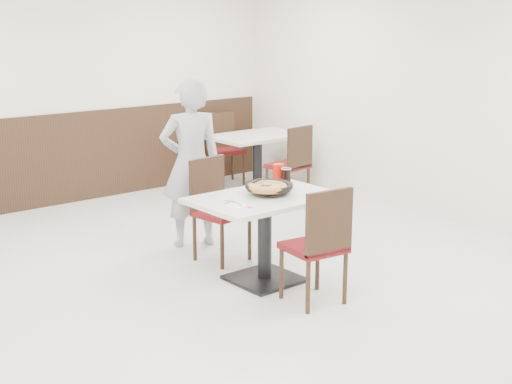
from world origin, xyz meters
TOP-DOWN VIEW (x-y plane):
  - floor at (0.00, 0.00)m, footprint 7.00×7.00m
  - wall_back at (0.00, 3.50)m, footprint 6.00×0.04m
  - wall_right at (3.00, 0.00)m, footprint 0.04×7.00m
  - wainscot_back at (0.00, 3.48)m, footprint 5.90×0.03m
  - main_table at (0.19, -0.07)m, footprint 1.21×0.81m
  - chair_near at (0.19, -0.66)m, footprint 0.47×0.47m
  - chair_far at (0.23, 0.59)m, footprint 0.47×0.47m
  - trivet at (0.28, 0.00)m, footprint 0.13×0.13m
  - pizza_pan at (0.27, -0.03)m, footprint 0.38×0.38m
  - pizza at (0.22, -0.06)m, footprint 0.31×0.31m
  - pizza_server at (0.24, -0.03)m, footprint 0.09×0.11m
  - napkin at (-0.23, -0.22)m, footprint 0.17×0.17m
  - side_plate at (-0.22, -0.20)m, footprint 0.17×0.17m
  - fork at (-0.17, -0.14)m, footprint 0.05×0.18m
  - cola_glass at (0.65, 0.17)m, footprint 0.08×0.08m
  - red_cup at (0.65, 0.28)m, footprint 0.10×0.10m
  - diner_person at (0.28, 1.15)m, footprint 0.71×0.59m
  - bg_table_right at (2.20, 2.45)m, footprint 1.28×0.93m
  - bg_chair_right_near at (2.15, 1.82)m, footprint 0.46×0.46m
  - bg_chair_right_far at (2.17, 3.08)m, footprint 0.50×0.50m

SIDE VIEW (x-z plane):
  - floor at x=0.00m, z-range 0.00..0.00m
  - main_table at x=0.19m, z-range 0.00..0.75m
  - bg_table_right at x=2.20m, z-range 0.00..0.75m
  - chair_near at x=0.19m, z-range 0.00..0.95m
  - chair_far at x=0.23m, z-range 0.00..0.95m
  - bg_chair_right_near at x=2.15m, z-range 0.00..0.95m
  - bg_chair_right_far at x=2.17m, z-range 0.00..0.95m
  - wainscot_back at x=0.00m, z-range 0.00..1.10m
  - napkin at x=-0.23m, z-range 0.75..0.75m
  - side_plate at x=-0.22m, z-range 0.75..0.77m
  - trivet at x=0.28m, z-range 0.75..0.79m
  - fork at x=-0.17m, z-range 0.77..0.77m
  - pizza_pan at x=0.27m, z-range 0.79..0.80m
  - pizza at x=0.22m, z-range 0.80..0.82m
  - cola_glass at x=0.65m, z-range 0.75..0.88m
  - diner_person at x=0.28m, z-range 0.00..1.65m
  - red_cup at x=0.65m, z-range 0.75..0.91m
  - pizza_server at x=0.24m, z-range 0.84..0.84m
  - wall_back at x=0.00m, z-range 0.00..2.80m
  - wall_right at x=3.00m, z-range 0.00..2.80m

